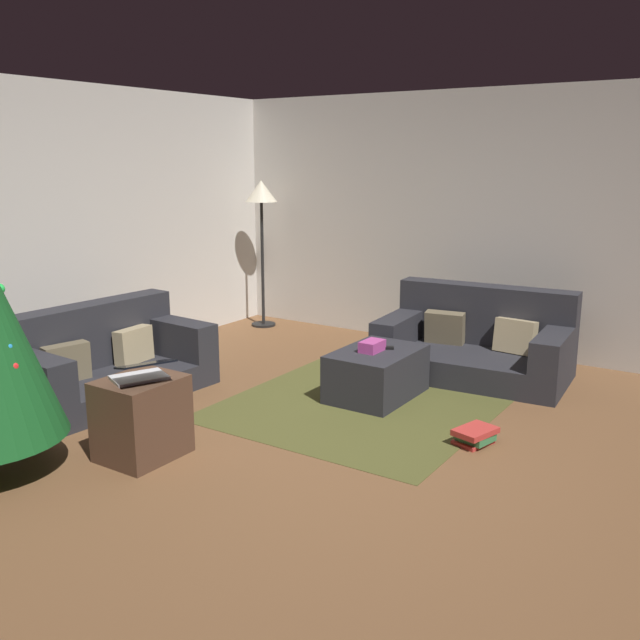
% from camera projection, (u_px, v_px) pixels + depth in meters
% --- Properties ---
extents(ground_plane, '(6.40, 6.40, 0.00)m').
position_uv_depth(ground_plane, '(333.00, 455.00, 4.70)').
color(ground_plane, brown).
extents(rear_partition, '(6.40, 0.12, 2.60)m').
position_uv_depth(rear_partition, '(28.00, 233.00, 6.08)').
color(rear_partition, beige).
rests_on(rear_partition, ground_plane).
extents(corner_partition, '(0.12, 6.40, 2.60)m').
position_uv_depth(corner_partition, '(503.00, 224.00, 6.95)').
color(corner_partition, beige).
rests_on(corner_partition, ground_plane).
extents(couch_left, '(1.70, 0.96, 0.75)m').
position_uv_depth(couch_left, '(103.00, 362.00, 5.82)').
color(couch_left, '#26262B').
rests_on(couch_left, ground_plane).
extents(couch_right, '(1.08, 1.71, 0.78)m').
position_uv_depth(couch_right, '(477.00, 344.00, 6.40)').
color(couch_right, '#26262B').
rests_on(couch_right, ground_plane).
extents(ottoman, '(0.83, 0.57, 0.40)m').
position_uv_depth(ottoman, '(377.00, 374.00, 5.80)').
color(ottoman, '#26262B').
rests_on(ottoman, ground_plane).
extents(gift_box, '(0.22, 0.14, 0.09)m').
position_uv_depth(gift_box, '(372.00, 346.00, 5.72)').
color(gift_box, '#B23F8C').
rests_on(gift_box, ottoman).
extents(tv_remote, '(0.13, 0.16, 0.02)m').
position_uv_depth(tv_remote, '(384.00, 348.00, 5.79)').
color(tv_remote, black).
rests_on(tv_remote, ottoman).
extents(side_table, '(0.52, 0.44, 0.54)m').
position_uv_depth(side_table, '(142.00, 418.00, 4.63)').
color(side_table, '#4C3323').
rests_on(side_table, ground_plane).
extents(laptop, '(0.46, 0.49, 0.17)m').
position_uv_depth(laptop, '(142.00, 373.00, 4.51)').
color(laptop, silver).
rests_on(laptop, side_table).
extents(book_stack, '(0.34, 0.28, 0.12)m').
position_uv_depth(book_stack, '(475.00, 436.00, 4.87)').
color(book_stack, '#B7332D').
rests_on(book_stack, ground_plane).
extents(corner_lamp, '(0.36, 0.36, 1.69)m').
position_uv_depth(corner_lamp, '(261.00, 203.00, 7.98)').
color(corner_lamp, black).
rests_on(corner_lamp, ground_plane).
extents(area_rug, '(2.60, 2.00, 0.01)m').
position_uv_depth(area_rug, '(376.00, 396.00, 5.85)').
color(area_rug, '#4A4A22').
rests_on(area_rug, ground_plane).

